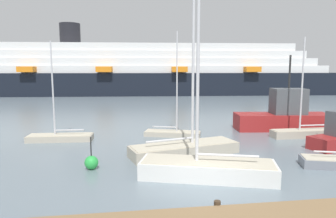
{
  "coord_description": "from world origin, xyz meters",
  "views": [
    {
      "loc": [
        -3.13,
        -11.89,
        5.3
      ],
      "look_at": [
        0.0,
        10.46,
        2.3
      ],
      "focal_mm": 32.7,
      "sensor_mm": 36.0,
      "label": 1
    }
  ],
  "objects_px": {
    "sailboat_2": "(173,132)",
    "sailboat_6": "(207,167)",
    "sailboat_1": "(185,146)",
    "channel_buoy_0": "(91,162)",
    "sailboat_0": "(60,136)",
    "cruise_ship": "(142,72)",
    "sailboat_3": "(304,132)",
    "fishing_boat_1": "(284,116)"
  },
  "relations": [
    {
      "from": "sailboat_0",
      "to": "sailboat_3",
      "type": "relative_size",
      "value": 0.95
    },
    {
      "from": "sailboat_0",
      "to": "sailboat_2",
      "type": "relative_size",
      "value": 0.89
    },
    {
      "from": "sailboat_6",
      "to": "fishing_boat_1",
      "type": "relative_size",
      "value": 1.24
    },
    {
      "from": "sailboat_1",
      "to": "sailboat_3",
      "type": "bearing_deg",
      "value": 4.08
    },
    {
      "from": "sailboat_6",
      "to": "cruise_ship",
      "type": "distance_m",
      "value": 50.04
    },
    {
      "from": "sailboat_2",
      "to": "channel_buoy_0",
      "type": "distance_m",
      "value": 9.13
    },
    {
      "from": "sailboat_2",
      "to": "sailboat_6",
      "type": "height_order",
      "value": "sailboat_6"
    },
    {
      "from": "fishing_boat_1",
      "to": "cruise_ship",
      "type": "distance_m",
      "value": 40.63
    },
    {
      "from": "cruise_ship",
      "to": "sailboat_3",
      "type": "bearing_deg",
      "value": -72.14
    },
    {
      "from": "sailboat_3",
      "to": "sailboat_6",
      "type": "relative_size",
      "value": 0.73
    },
    {
      "from": "sailboat_3",
      "to": "fishing_boat_1",
      "type": "xyz_separation_m",
      "value": [
        -0.08,
        3.0,
        0.81
      ]
    },
    {
      "from": "sailboat_0",
      "to": "cruise_ship",
      "type": "bearing_deg",
      "value": -98.53
    },
    {
      "from": "sailboat_2",
      "to": "sailboat_6",
      "type": "relative_size",
      "value": 0.78
    },
    {
      "from": "sailboat_2",
      "to": "fishing_boat_1",
      "type": "bearing_deg",
      "value": 25.36
    },
    {
      "from": "sailboat_6",
      "to": "channel_buoy_0",
      "type": "height_order",
      "value": "sailboat_6"
    },
    {
      "from": "sailboat_6",
      "to": "cruise_ship",
      "type": "bearing_deg",
      "value": -72.67
    },
    {
      "from": "sailboat_6",
      "to": "channel_buoy_0",
      "type": "xyz_separation_m",
      "value": [
        -5.72,
        2.13,
        -0.17
      ]
    },
    {
      "from": "sailboat_6",
      "to": "cruise_ship",
      "type": "xyz_separation_m",
      "value": [
        -0.36,
        49.88,
        4.02
      ]
    },
    {
      "from": "channel_buoy_0",
      "to": "sailboat_0",
      "type": "bearing_deg",
      "value": 113.3
    },
    {
      "from": "cruise_ship",
      "to": "fishing_boat_1",
      "type": "bearing_deg",
      "value": -71.26
    },
    {
      "from": "fishing_boat_1",
      "to": "sailboat_3",
      "type": "bearing_deg",
      "value": -81.76
    },
    {
      "from": "sailboat_0",
      "to": "sailboat_1",
      "type": "height_order",
      "value": "sailboat_1"
    },
    {
      "from": "channel_buoy_0",
      "to": "sailboat_1",
      "type": "bearing_deg",
      "value": 20.19
    },
    {
      "from": "sailboat_6",
      "to": "cruise_ship",
      "type": "relative_size",
      "value": 0.13
    },
    {
      "from": "fishing_boat_1",
      "to": "cruise_ship",
      "type": "xyz_separation_m",
      "value": [
        -10.13,
        39.21,
        3.34
      ]
    },
    {
      "from": "sailboat_6",
      "to": "fishing_boat_1",
      "type": "height_order",
      "value": "sailboat_6"
    },
    {
      "from": "sailboat_6",
      "to": "fishing_boat_1",
      "type": "xyz_separation_m",
      "value": [
        9.78,
        10.68,
        0.68
      ]
    },
    {
      "from": "sailboat_2",
      "to": "cruise_ship",
      "type": "bearing_deg",
      "value": 108.47
    },
    {
      "from": "sailboat_1",
      "to": "sailboat_2",
      "type": "bearing_deg",
      "value": 73.99
    },
    {
      "from": "sailboat_6",
      "to": "sailboat_0",
      "type": "bearing_deg",
      "value": -29.2
    },
    {
      "from": "sailboat_2",
      "to": "sailboat_3",
      "type": "xyz_separation_m",
      "value": [
        10.1,
        -1.76,
        0.06
      ]
    },
    {
      "from": "sailboat_2",
      "to": "channel_buoy_0",
      "type": "bearing_deg",
      "value": -108.53
    },
    {
      "from": "sailboat_3",
      "to": "sailboat_0",
      "type": "bearing_deg",
      "value": -4.54
    },
    {
      "from": "fishing_boat_1",
      "to": "sailboat_6",
      "type": "bearing_deg",
      "value": -125.82
    },
    {
      "from": "sailboat_1",
      "to": "sailboat_6",
      "type": "height_order",
      "value": "sailboat_1"
    },
    {
      "from": "sailboat_1",
      "to": "sailboat_3",
      "type": "distance_m",
      "value": 10.78
    },
    {
      "from": "sailboat_0",
      "to": "channel_buoy_0",
      "type": "bearing_deg",
      "value": 116.31
    },
    {
      "from": "sailboat_6",
      "to": "sailboat_2",
      "type": "bearing_deg",
      "value": -71.62
    },
    {
      "from": "sailboat_3",
      "to": "fishing_boat_1",
      "type": "height_order",
      "value": "sailboat_3"
    },
    {
      "from": "fishing_boat_1",
      "to": "sailboat_1",
      "type": "bearing_deg",
      "value": -140.3
    },
    {
      "from": "channel_buoy_0",
      "to": "sailboat_6",
      "type": "bearing_deg",
      "value": -20.42
    },
    {
      "from": "sailboat_1",
      "to": "sailboat_0",
      "type": "bearing_deg",
      "value": 134.32
    }
  ]
}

